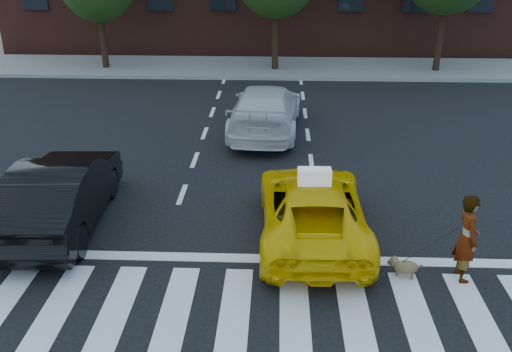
# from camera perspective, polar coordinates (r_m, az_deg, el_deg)

# --- Properties ---
(ground) EXTENTS (120.00, 120.00, 0.00)m
(ground) POSITION_cam_1_polar(r_m,az_deg,el_deg) (9.85, -2.10, -13.17)
(ground) COLOR black
(ground) RESTS_ON ground
(crosswalk) EXTENTS (13.00, 2.40, 0.01)m
(crosswalk) POSITION_cam_1_polar(r_m,az_deg,el_deg) (9.84, -2.10, -13.14)
(crosswalk) COLOR silver
(crosswalk) RESTS_ON ground
(stop_line) EXTENTS (12.00, 0.30, 0.01)m
(stop_line) POSITION_cam_1_polar(r_m,az_deg,el_deg) (11.16, -1.49, -8.21)
(stop_line) COLOR silver
(stop_line) RESTS_ON ground
(sidewalk_far) EXTENTS (30.00, 4.00, 0.15)m
(sidewalk_far) POSITION_cam_1_polar(r_m,az_deg,el_deg) (26.02, 0.78, 10.79)
(sidewalk_far) COLOR slate
(sidewalk_far) RESTS_ON ground
(taxi) EXTENTS (2.19, 4.60, 1.27)m
(taxi) POSITION_cam_1_polar(r_m,az_deg,el_deg) (11.69, 5.65, -3.21)
(taxi) COLOR #EBB904
(taxi) RESTS_ON ground
(black_sedan) EXTENTS (1.82, 4.65, 1.51)m
(black_sedan) POSITION_cam_1_polar(r_m,az_deg,el_deg) (12.71, -18.92, -1.56)
(black_sedan) COLOR black
(black_sedan) RESTS_ON ground
(white_suv) EXTENTS (2.35, 5.11, 1.45)m
(white_suv) POSITION_cam_1_polar(r_m,az_deg,el_deg) (17.70, 0.97, 6.71)
(white_suv) COLOR silver
(white_suv) RESTS_ON ground
(woman) EXTENTS (0.43, 0.63, 1.67)m
(woman) POSITION_cam_1_polar(r_m,az_deg,el_deg) (10.83, 20.34, -5.84)
(woman) COLOR #999999
(woman) RESTS_ON ground
(dog) EXTENTS (0.62, 0.38, 0.36)m
(dog) POSITION_cam_1_polar(r_m,az_deg,el_deg) (10.88, 14.51, -8.73)
(dog) COLOR #98764D
(dog) RESTS_ON ground
(taxi_sign) EXTENTS (0.66, 0.29, 0.32)m
(taxi_sign) POSITION_cam_1_polar(r_m,az_deg,el_deg) (11.17, 5.87, -0.04)
(taxi_sign) COLOR white
(taxi_sign) RESTS_ON taxi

